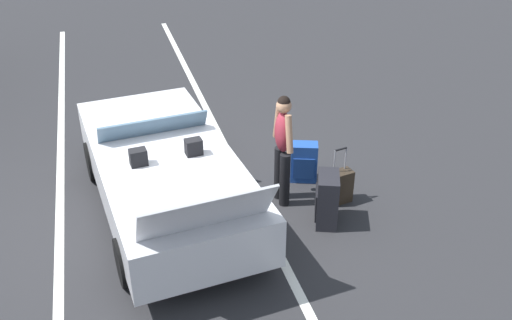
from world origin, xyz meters
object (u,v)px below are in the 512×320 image
at_px(suitcase_small_carryon, 340,186).
at_px(traveler_person, 283,144).
at_px(convertible_car, 162,167).
at_px(suitcase_medium_bright, 304,162).
at_px(suitcase_large_black, 327,200).

bearing_deg(suitcase_small_carryon, traveler_person, -118.52).
xyz_separation_m(convertible_car, suitcase_medium_bright, (0.04, -2.15, -0.28)).
bearing_deg(suitcase_small_carryon, suitcase_medium_bright, -168.20).
distance_m(suitcase_small_carryon, traveler_person, 1.08).
height_order(suitcase_medium_bright, suitcase_small_carryon, suitcase_small_carryon).
bearing_deg(convertible_car, traveler_person, -110.10).
bearing_deg(suitcase_large_black, convertible_car, -6.29).
height_order(suitcase_small_carryon, traveler_person, traveler_person).
bearing_deg(convertible_car, suitcase_large_black, -123.75).
bearing_deg(traveler_person, suitcase_small_carryon, 158.25).
bearing_deg(suitcase_medium_bright, traveler_person, -28.44).
height_order(suitcase_large_black, suitcase_medium_bright, suitcase_large_black).
relative_size(suitcase_large_black, suitcase_small_carryon, 0.87).
bearing_deg(suitcase_large_black, suitcase_small_carryon, -110.79).
xyz_separation_m(suitcase_large_black, suitcase_medium_bright, (1.12, -0.08, -0.06)).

